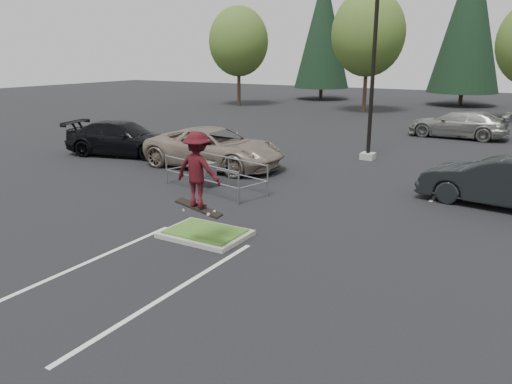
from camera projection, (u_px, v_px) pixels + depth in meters
The scene contains 14 objects.
ground at pixel (205, 236), 13.38m from camera, with size 120.00×120.00×0.00m, color black.
grass_median at pixel (205, 233), 13.35m from camera, with size 2.20×1.60×0.16m.
stall_lines at pixel (270, 182), 19.04m from camera, with size 22.62×17.60×0.01m.
light_pole at pixel (374, 57), 21.86m from camera, with size 0.70×0.60×10.12m.
decid_a at pixel (239, 44), 45.61m from camera, with size 5.44×5.44×8.91m.
decid_b at pixel (368, 36), 40.03m from camera, with size 5.89×5.89×9.64m.
conif_a at pixel (323, 30), 51.51m from camera, with size 5.72×5.72×13.00m.
conif_b at pixel (469, 17), 44.86m from camera, with size 6.38×6.38×14.50m.
cart_corral at pixel (206, 169), 18.03m from camera, with size 4.16×2.30×1.12m.
skateboarder at pixel (198, 170), 11.70m from camera, with size 1.19×0.72×2.01m.
car_l_tan at pixel (214, 148), 21.22m from camera, with size 2.80×6.08×1.69m, color gray.
car_l_black at pixel (122, 138), 23.86m from camera, with size 2.27×5.58×1.62m, color black.
car_r_charc at pixel (502, 181), 15.78m from camera, with size 1.73×4.97×1.64m, color black.
car_far_silver at pixel (458, 124), 28.83m from camera, with size 2.23×5.49×1.59m, color gray.
Camera 1 is at (7.56, -10.13, 4.73)m, focal length 35.00 mm.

